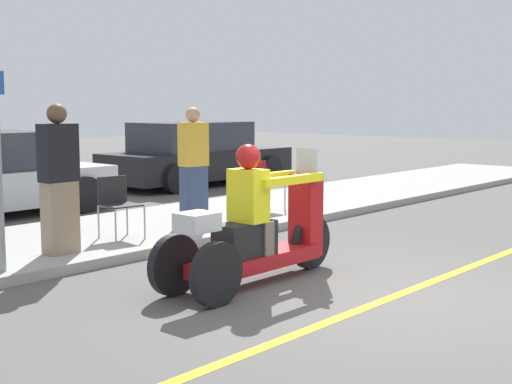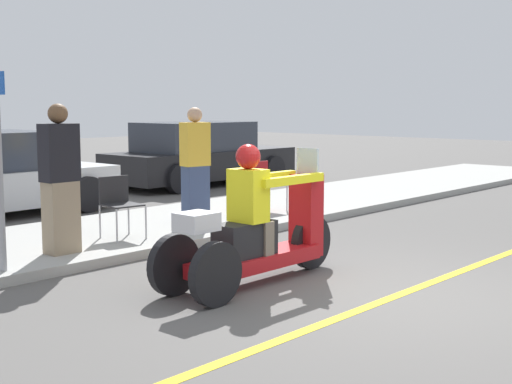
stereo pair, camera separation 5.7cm
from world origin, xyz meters
The scene contains 9 objects.
ground_plane centered at (0.00, 0.00, 0.00)m, with size 60.00×60.00×0.00m, color #565451.
lane_stripe centered at (-0.47, 0.00, 0.00)m, with size 24.00×0.12×0.01m.
sidewalk_strip centered at (0.00, 4.60, 0.06)m, with size 28.00×2.80×0.12m.
motorcycle_trike centered at (-0.48, 1.37, 0.54)m, with size 2.48×0.69×1.50m.
spectator_end_of_line centered at (1.47, 4.37, 0.96)m, with size 0.45×0.32×1.73m.
spectator_with_child centered at (-1.29, 3.78, 0.98)m, with size 0.43×0.26×1.79m.
folding_chair_curbside centered at (-0.20, 4.09, 0.62)m, with size 0.51×0.51×0.82m.
folding_chair_set_back centered at (2.94, 4.26, 0.62)m, with size 0.47×0.47×0.82m.
parked_car_lot_center centered at (5.58, 8.60, 0.70)m, with size 4.78×1.99×1.48m.
Camera 2 is at (-5.99, -3.59, 1.91)m, focal length 50.00 mm.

